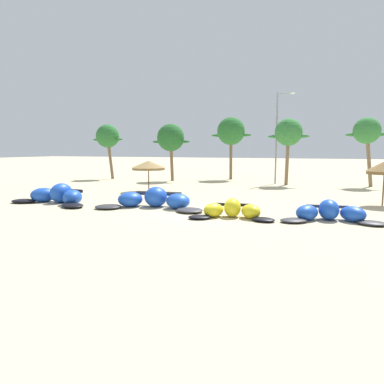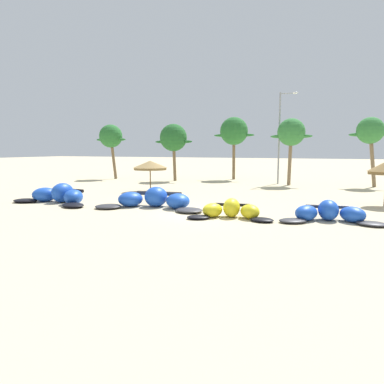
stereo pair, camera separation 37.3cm
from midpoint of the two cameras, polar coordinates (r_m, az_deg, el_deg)
name	(u,v)px [view 2 (the right image)]	position (r m, az deg, el deg)	size (l,w,h in m)	color
ground_plane	(204,214)	(20.74, 2.52, -3.56)	(260.00, 260.00, 0.00)	beige
kite_far_left	(59,195)	(26.54, -20.30, -0.53)	(6.63, 3.34, 1.38)	black
kite_left	(154,200)	(23.05, -5.71, -1.26)	(7.41, 3.78, 1.32)	#333338
kite_left_of_center	(231,211)	(19.64, 6.85, -3.00)	(4.83, 2.65, 1.06)	black
kite_center	(329,213)	(20.01, 21.74, -3.22)	(5.41, 3.02, 1.10)	#333338
beach_umbrella_near_van	(150,165)	(31.83, -6.43, 4.31)	(3.05, 3.05, 2.75)	brown
palm_leftmost	(111,137)	(46.47, -12.73, 8.68)	(4.37, 2.92, 6.88)	brown
palm_left	(173,138)	(42.48, -2.76, 8.67)	(4.85, 3.23, 6.76)	brown
palm_left_of_gap	(234,132)	(44.71, 7.02, 9.65)	(5.15, 3.44, 7.72)	brown
palm_center_left	(291,133)	(38.66, 15.98, 9.12)	(4.28, 2.85, 6.95)	#7F6647
palm_center_right	(370,132)	(39.81, 27.08, 8.66)	(3.96, 2.64, 6.94)	#7F6647
lamppost_west	(281,133)	(39.82, 14.36, 9.14)	(1.91, 0.24, 9.80)	gray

